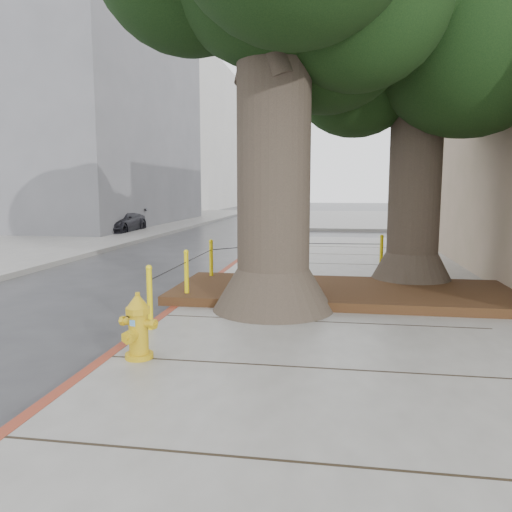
% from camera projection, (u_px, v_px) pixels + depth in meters
% --- Properties ---
extents(ground, '(140.00, 140.00, 0.00)m').
position_uv_depth(ground, '(270.00, 378.00, 5.77)').
color(ground, '#28282B').
rests_on(ground, ground).
extents(sidewalk_far, '(16.00, 20.00, 0.15)m').
position_uv_depth(sidewalk_far, '(414.00, 219.00, 34.18)').
color(sidewalk_far, slate).
rests_on(sidewalk_far, ground).
extents(curb_red, '(0.14, 26.00, 0.16)m').
position_uv_depth(curb_red, '(173.00, 312.00, 8.52)').
color(curb_red, maroon).
rests_on(curb_red, ground).
extents(planter_bed, '(6.40, 2.60, 0.16)m').
position_uv_depth(planter_bed, '(344.00, 292.00, 9.41)').
color(planter_bed, black).
rests_on(planter_bed, sidewalk_main).
extents(building_far_grey, '(12.00, 16.00, 12.00)m').
position_uv_depth(building_far_grey, '(63.00, 121.00, 28.83)').
color(building_far_grey, slate).
rests_on(building_far_grey, ground).
extents(building_far_white, '(12.00, 18.00, 15.00)m').
position_uv_depth(building_far_white, '(164.00, 136.00, 51.44)').
color(building_far_white, silver).
rests_on(building_far_white, ground).
extents(tree_far, '(4.50, 3.80, 7.17)m').
position_uv_depth(tree_far, '(437.00, 44.00, 9.89)').
color(tree_far, '#4C3F33').
rests_on(tree_far, sidewalk_main).
extents(bollard_ring, '(3.79, 5.39, 0.95)m').
position_uv_depth(bollard_ring, '(256.00, 263.00, 10.10)').
color(bollard_ring, yellow).
rests_on(bollard_ring, sidewalk_main).
extents(fire_hydrant, '(0.43, 0.41, 0.81)m').
position_uv_depth(fire_hydrant, '(138.00, 326.00, 5.94)').
color(fire_hydrant, gold).
rests_on(fire_hydrant, sidewalk_main).
extents(car_silver, '(3.42, 1.71, 1.12)m').
position_uv_depth(car_silver, '(469.00, 224.00, 22.83)').
color(car_silver, '#B7B8BD').
rests_on(car_silver, ground).
extents(car_red, '(3.62, 1.42, 1.18)m').
position_uv_depth(car_red, '(506.00, 222.00, 23.47)').
color(car_red, maroon).
rests_on(car_red, ground).
extents(car_dark, '(1.81, 4.16, 1.19)m').
position_uv_depth(car_dark, '(119.00, 221.00, 23.95)').
color(car_dark, black).
rests_on(car_dark, ground).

